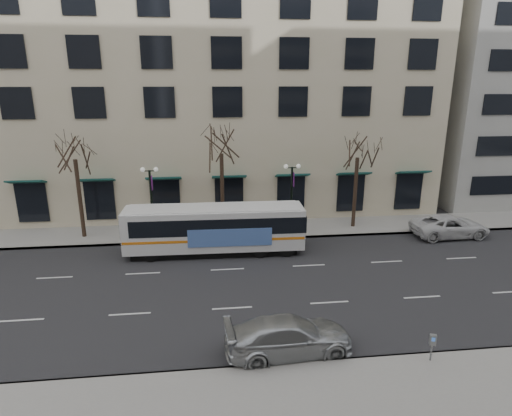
{
  "coord_description": "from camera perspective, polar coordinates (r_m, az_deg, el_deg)",
  "views": [
    {
      "loc": [
        -0.96,
        -21.36,
        10.95
      ],
      "look_at": [
        1.66,
        1.67,
        4.0
      ],
      "focal_mm": 30.0,
      "sensor_mm": 36.0,
      "label": 1
    }
  ],
  "objects": [
    {
      "name": "city_bus",
      "position": [
        27.97,
        -5.37,
        -2.66
      ],
      "size": [
        11.63,
        2.79,
        3.14
      ],
      "rotation": [
        0.0,
        0.0,
        -0.02
      ],
      "color": "silver",
      "rests_on": "ground"
    },
    {
      "name": "white_pickup",
      "position": [
        34.11,
        24.44,
        -2.23
      ],
      "size": [
        5.6,
        2.72,
        1.54
      ],
      "primitive_type": "imported",
      "rotation": [
        0.0,
        0.0,
        1.6
      ],
      "color": "silver",
      "rests_on": "ground"
    },
    {
      "name": "lamp_post_left",
      "position": [
        30.89,
        -13.76,
        1.18
      ],
      "size": [
        1.22,
        0.45,
        5.21
      ],
      "color": "black",
      "rests_on": "ground"
    },
    {
      "name": "sidewalk_far",
      "position": [
        32.79,
        4.36,
        -2.73
      ],
      "size": [
        80.0,
        4.0,
        0.15
      ],
      "primitive_type": "cube",
      "color": "gray",
      "rests_on": "ground"
    },
    {
      "name": "tree_far_left",
      "position": [
        31.77,
        -23.17,
        7.67
      ],
      "size": [
        3.6,
        3.6,
        8.34
      ],
      "color": "black",
      "rests_on": "ground"
    },
    {
      "name": "tree_far_right",
      "position": [
        32.41,
        13.49,
        8.21
      ],
      "size": [
        3.6,
        3.6,
        8.06
      ],
      "color": "black",
      "rests_on": "ground"
    },
    {
      "name": "lamp_post_right",
      "position": [
        31.2,
        4.77,
        1.76
      ],
      "size": [
        1.22,
        0.45,
        5.21
      ],
      "color": "black",
      "rests_on": "ground"
    },
    {
      "name": "ground",
      "position": [
        24.02,
        -3.54,
        -10.46
      ],
      "size": [
        160.0,
        160.0,
        0.0
      ],
      "primitive_type": "plane",
      "color": "black",
      "rests_on": "ground"
    },
    {
      "name": "tree_far_mid",
      "position": [
        30.44,
        -4.68,
        9.0
      ],
      "size": [
        3.6,
        3.6,
        8.55
      ],
      "color": "black",
      "rests_on": "ground"
    },
    {
      "name": "silver_car",
      "position": [
        18.53,
        4.42,
        -16.66
      ],
      "size": [
        5.51,
        2.58,
        1.56
      ],
      "primitive_type": "imported",
      "rotation": [
        0.0,
        0.0,
        1.65
      ],
      "color": "#B6BABE",
      "rests_on": "ground"
    },
    {
      "name": "pay_station",
      "position": [
        19.09,
        22.48,
        -16.17
      ],
      "size": [
        0.29,
        0.23,
        1.17
      ],
      "rotation": [
        0.0,
        0.0,
        -0.31
      ],
      "color": "gray",
      "rests_on": "sidewalk_near"
    },
    {
      "name": "building_hotel",
      "position": [
        42.38,
        -8.3,
        17.95
      ],
      "size": [
        40.0,
        20.0,
        24.0
      ],
      "primitive_type": "cube",
      "color": "beige",
      "rests_on": "ground"
    }
  ]
}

